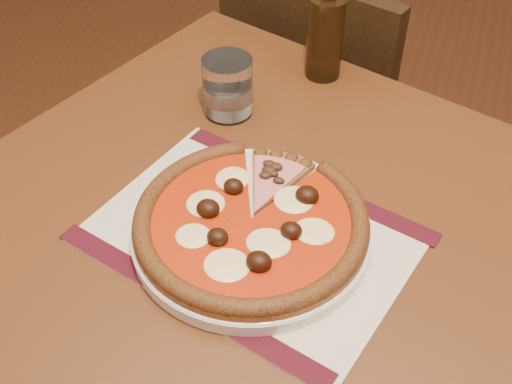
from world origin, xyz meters
The scene contains 8 objects.
table centered at (-0.69, 0.56, 0.65)m, with size 1.01×1.01×0.75m.
chair_far centered at (-0.73, 1.18, 0.48)m, with size 0.50×0.50×0.83m.
placemat centered at (-0.68, 0.53, 0.75)m, with size 0.39×0.28×0.00m, color beige.
plate centered at (-0.68, 0.53, 0.76)m, with size 0.30×0.30×0.02m, color white.
pizza centered at (-0.68, 0.53, 0.78)m, with size 0.29×0.29×0.04m.
ham_slice centered at (-0.67, 0.61, 0.78)m, with size 0.09×0.13×0.02m.
water_glass centered at (-0.80, 0.77, 0.80)m, with size 0.08×0.08×0.09m, color white.
bottle centered at (-0.68, 0.92, 0.83)m, with size 0.06×0.06×0.20m.
Camera 1 is at (-0.50, 0.01, 1.35)m, focal length 45.00 mm.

